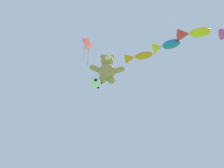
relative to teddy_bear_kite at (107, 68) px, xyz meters
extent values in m
ellipsoid|color=tan|center=(0.00, 0.01, -0.31)|extent=(1.10, 0.94, 1.34)
sphere|color=tan|center=(0.00, 0.01, 0.68)|extent=(0.92, 0.92, 0.92)
sphere|color=beige|center=(0.00, -0.38, 0.61)|extent=(0.39, 0.39, 0.39)
sphere|color=tan|center=(-0.33, 0.01, 1.04)|extent=(0.38, 0.38, 0.38)
cylinder|color=tan|center=(-0.80, 0.01, -0.08)|extent=(0.80, 0.36, 0.62)
sphere|color=tan|center=(-0.30, 0.01, -0.95)|extent=(0.50, 0.50, 0.50)
sphere|color=tan|center=(0.33, 0.01, 1.04)|extent=(0.38, 0.38, 0.38)
cylinder|color=tan|center=(0.80, 0.01, -0.08)|extent=(0.80, 0.36, 0.62)
sphere|color=tan|center=(0.30, 0.01, -0.95)|extent=(0.50, 0.50, 0.50)
sphere|color=white|center=(-0.71, -0.21, -1.37)|extent=(0.70, 0.70, 0.70)
sphere|color=black|center=(-0.39, -0.21, -1.37)|extent=(0.20, 0.20, 0.20)
sphere|color=black|center=(-0.78, 0.01, -1.14)|extent=(0.20, 0.20, 0.20)
sphere|color=black|center=(-0.71, -0.53, -1.42)|extent=(0.20, 0.20, 0.20)
sphere|color=black|center=(-0.56, -0.09, -1.63)|extent=(0.20, 0.20, 0.20)
ellipsoid|color=orange|center=(3.11, 1.12, 2.58)|extent=(1.62, 1.15, 0.55)
cone|color=orange|center=(2.04, 1.55, 2.58)|extent=(1.06, 1.06, 0.81)
sphere|color=black|center=(3.55, 0.95, 2.73)|extent=(0.14, 0.14, 0.14)
ellipsoid|color=blue|center=(5.19, 0.13, 3.08)|extent=(1.61, 1.32, 0.67)
cone|color=yellow|center=(4.20, 0.60, 3.08)|extent=(1.13, 1.23, 0.99)
sphere|color=black|center=(5.59, -0.07, 3.26)|extent=(0.17, 0.17, 0.17)
ellipsoid|color=yellow|center=(7.02, -1.16, 3.20)|extent=(1.71, 1.16, 0.66)
cone|color=red|center=(5.85, -0.84, 3.20)|extent=(1.08, 1.16, 0.97)
sphere|color=black|center=(7.50, -1.29, 3.38)|extent=(0.17, 0.17, 0.17)
cube|color=red|center=(-1.55, 0.30, 2.64)|extent=(0.88, 0.91, 1.24)
cylinder|color=#E53F9E|center=(-1.71, 0.25, 1.47)|extent=(0.03, 0.04, 1.55)
cylinder|color=#E53F9E|center=(-1.39, 0.31, 1.36)|extent=(0.03, 0.21, 1.77)
camera|label=1|loc=(-0.55, -9.19, -7.66)|focal=28.00mm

